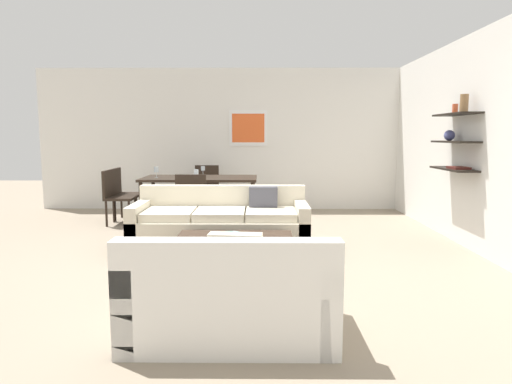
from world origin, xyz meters
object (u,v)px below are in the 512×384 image
Objects in this scene: decorative_bowl at (230,237)px; wine_glass_foot at (196,172)px; loveseat_white at (231,295)px; sofa_beige at (221,227)px; apple_on_coffee_table at (212,238)px; dining_table at (200,181)px; dining_chair_left_near at (115,193)px; wine_glass_head at (203,169)px; dining_chair_head at (206,186)px; coffee_table at (234,260)px; dining_chair_left_far at (123,190)px; wine_glass_left_near at (156,170)px; dining_chair_foot at (192,199)px.

wine_glass_foot is at bearing 105.45° from decorative_bowl.
loveseat_white is 3.96m from wine_glass_foot.
loveseat_white is at bearing -83.55° from sofa_beige.
sofa_beige reaches higher than apple_on_coffee_table.
dining_chair_left_near reaches higher than dining_table.
dining_table is 0.45m from wine_glass_head.
dining_table is (-0.51, 2.98, 0.26)m from apple_on_coffee_table.
apple_on_coffee_table is (-0.27, 1.27, 0.13)m from loveseat_white.
dining_table is 2.12× the size of dining_chair_left_near.
coffee_table is at bearing -79.32° from dining_chair_head.
dining_chair_left_near is at bearing -155.12° from wine_glass_head.
sofa_beige and loveseat_white have the same top height.
loveseat_white is at bearing -62.31° from dining_chair_left_near.
coffee_table is 1.38× the size of dining_chair_left_far.
loveseat_white is 1.30m from apple_on_coffee_table.
wine_glass_left_near is at bearing -26.73° from dining_chair_left_far.
wine_glass_left_near is at bearing -124.76° from dining_chair_head.
wine_glass_left_near is (-1.37, 2.77, 0.47)m from decorative_bowl.
dining_chair_left_near is at bearing 153.59° from dining_chair_foot.
dining_chair_foot reaches higher than sofa_beige.
wine_glass_head reaches higher than coffee_table.
coffee_table is 7.87× the size of wine_glass_head.
decorative_bowl is at bearing -78.27° from wine_glass_head.
coffee_table is at bearing 92.46° from loveseat_white.
coffee_table is at bearing -70.86° from dining_chair_foot.
apple_on_coffee_table is 0.10× the size of dining_chair_foot.
wine_glass_left_near is at bearing -170.42° from dining_table.
dining_chair_left_near reaches higher than decorative_bowl.
apple_on_coffee_table is 3.45m from wine_glass_head.
dining_chair_left_near is at bearing 139.13° from sofa_beige.
dining_chair_head is 1.33m from wine_glass_foot.
dining_chair_foot is 1.09m from wine_glass_left_near.
wine_glass_head is (-0.00, 1.29, 0.35)m from dining_chair_foot.
dining_chair_left_far and dining_chair_left_near have the same top height.
dining_chair_foot is 5.69× the size of wine_glass_head.
wine_glass_head is (0.00, 0.82, -0.00)m from wine_glass_foot.
wine_glass_head is at bearing 8.42° from dining_chair_left_far.
coffee_table is at bearing -77.89° from wine_glass_head.
decorative_bowl is at bearing -79.69° from dining_chair_head.
dining_chair_left_near is at bearing -140.91° from dining_chair_head.
wine_glass_foot is at bearing -24.88° from dining_chair_left_far.
wine_glass_head is (-0.00, 0.41, 0.18)m from dining_table.
coffee_table is at bearing -76.27° from dining_table.
loveseat_white is 1.66× the size of dining_chair_head.
wine_glass_foot is (-0.51, 2.57, 0.44)m from apple_on_coffee_table.
dining_chair_left_far and dining_chair_head have the same top height.
dining_chair_head is 0.59m from wine_glass_head.
dining_chair_left_far is at bearing 115.41° from loveseat_white.
sofa_beige is 2.46m from loveseat_white.
apple_on_coffee_table is 0.55× the size of wine_glass_head.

